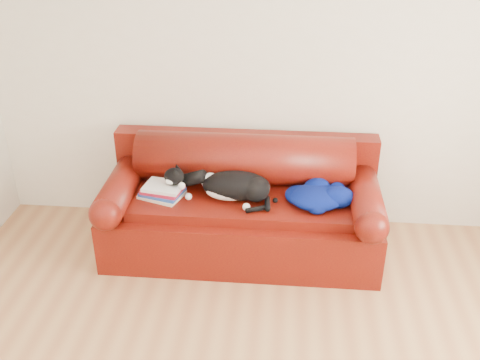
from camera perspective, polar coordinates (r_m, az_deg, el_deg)
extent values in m
cube|color=beige|center=(4.43, 2.95, 10.74)|extent=(4.50, 0.02, 2.60)
cube|color=#3B0208|center=(4.45, 0.17, -4.68)|extent=(2.10, 0.90, 0.42)
cube|color=#3B0208|center=(4.28, 0.12, -2.35)|extent=(1.66, 0.62, 0.10)
cylinder|color=black|center=(4.46, -12.34, -8.29)|extent=(0.06, 0.06, 0.05)
cylinder|color=black|center=(4.32, 12.34, -9.62)|extent=(0.06, 0.06, 0.05)
cylinder|color=black|center=(4.98, -10.24, -3.81)|extent=(0.06, 0.06, 0.05)
cylinder|color=black|center=(4.85, 11.56, -4.85)|extent=(0.06, 0.06, 0.05)
cube|color=#3B0208|center=(4.65, 0.57, -0.05)|extent=(2.10, 0.18, 0.85)
cylinder|color=#3B0208|center=(4.44, 0.47, 2.18)|extent=(1.70, 0.40, 0.40)
cylinder|color=#3B0208|center=(4.45, -11.84, -0.43)|extent=(0.24, 0.88, 0.24)
sphere|color=#3B0208|center=(4.09, -13.50, -3.38)|extent=(0.24, 0.24, 0.24)
cylinder|color=#3B0208|center=(4.31, 12.60, -1.50)|extent=(0.24, 0.88, 0.24)
sphere|color=#3B0208|center=(3.94, 13.26, -4.67)|extent=(0.24, 0.24, 0.24)
cube|color=beige|center=(4.31, -7.83, -1.50)|extent=(0.36, 0.32, 0.02)
cube|color=white|center=(4.31, -7.83, -1.50)|extent=(0.35, 0.30, 0.02)
cube|color=#1C459A|center=(4.29, -7.85, -1.21)|extent=(0.35, 0.30, 0.02)
cube|color=white|center=(4.29, -7.85, -1.21)|extent=(0.33, 0.29, 0.02)
cube|color=maroon|center=(4.28, -7.87, -0.92)|extent=(0.33, 0.28, 0.02)
cube|color=white|center=(4.28, -7.87, -0.92)|extent=(0.32, 0.27, 0.02)
cube|color=silver|center=(4.27, -7.89, -0.63)|extent=(0.31, 0.26, 0.02)
cube|color=white|center=(4.27, -7.89, -0.63)|extent=(0.30, 0.25, 0.02)
ellipsoid|color=black|center=(4.20, -0.39, -0.57)|extent=(0.58, 0.45, 0.21)
ellipsoid|color=silver|center=(4.18, -1.04, -1.34)|extent=(0.39, 0.28, 0.13)
ellipsoid|color=silver|center=(4.25, -3.01, -0.12)|extent=(0.18, 0.18, 0.13)
ellipsoid|color=black|center=(4.16, 1.60, -1.15)|extent=(0.27, 0.27, 0.18)
ellipsoid|color=black|center=(4.31, -4.37, 1.17)|extent=(0.19, 0.18, 0.13)
ellipsoid|color=silver|center=(4.28, -4.75, 0.72)|extent=(0.09, 0.08, 0.05)
sphere|color=#BF7272|center=(4.28, -4.99, 0.72)|extent=(0.02, 0.02, 0.02)
cone|color=black|center=(4.25, -4.45, 1.66)|extent=(0.07, 0.07, 0.06)
cone|color=black|center=(4.30, -3.97, 2.04)|extent=(0.07, 0.07, 0.06)
cylinder|color=black|center=(4.12, 2.80, -2.39)|extent=(0.05, 0.18, 0.05)
sphere|color=silver|center=(4.30, -3.65, -1.14)|extent=(0.05, 0.05, 0.05)
sphere|color=silver|center=(4.09, 0.65, -2.75)|extent=(0.05, 0.05, 0.05)
ellipsoid|color=#02073F|center=(4.18, 7.86, -1.66)|extent=(0.49, 0.47, 0.13)
ellipsoid|color=#02073F|center=(4.18, 9.90, -1.64)|extent=(0.30, 0.28, 0.15)
ellipsoid|color=#02073F|center=(4.21, 6.24, -1.54)|extent=(0.32, 0.34, 0.10)
ellipsoid|color=#02073F|center=(4.28, 7.82, -0.70)|extent=(0.25, 0.22, 0.15)
ellipsoid|color=#02073F|center=(4.09, 7.79, -2.61)|extent=(0.20, 0.21, 0.10)
ellipsoid|color=#B6BDC8|center=(4.14, 9.11, -1.78)|extent=(0.19, 0.11, 0.04)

